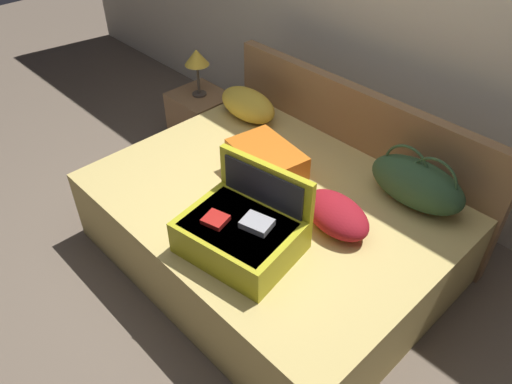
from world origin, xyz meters
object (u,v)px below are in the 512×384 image
object	(u,v)px
bed	(269,228)
nightstand	(202,121)
duffel_bag	(417,183)
pillow_center_head	(336,214)
table_lamp	(197,59)
hard_case_large	(242,231)
pillow_near_headboard	(248,105)
hard_case_medium	(266,163)

from	to	relation	value
bed	nightstand	xyz separation A→B (m)	(-1.31, 0.51, -0.01)
duffel_bag	nightstand	distance (m)	1.96
pillow_center_head	duffel_bag	bearing A→B (deg)	68.64
table_lamp	hard_case_large	bearing A→B (deg)	-31.35
hard_case_large	pillow_near_headboard	distance (m)	1.31
pillow_near_headboard	nightstand	world-z (taller)	pillow_near_headboard
pillow_near_headboard	pillow_center_head	xyz separation A→B (m)	(1.16, -0.43, -0.03)
pillow_near_headboard	table_lamp	distance (m)	0.59
hard_case_large	nightstand	bearing A→B (deg)	139.15
duffel_bag	pillow_center_head	world-z (taller)	duffel_bag
hard_case_large	pillow_center_head	xyz separation A→B (m)	(0.22, 0.48, -0.04)
pillow_center_head	table_lamp	world-z (taller)	table_lamp
hard_case_medium	table_lamp	world-z (taller)	table_lamp
pillow_near_headboard	nightstand	xyz separation A→B (m)	(-0.56, -0.00, -0.38)
pillow_near_headboard	pillow_center_head	size ratio (longest dim) A/B	1.12
duffel_bag	table_lamp	world-z (taller)	duffel_bag
pillow_near_headboard	table_lamp	world-z (taller)	table_lamp
pillow_center_head	nightstand	xyz separation A→B (m)	(-1.73, 0.43, -0.35)
bed	table_lamp	xyz separation A→B (m)	(-1.31, 0.51, 0.52)
duffel_bag	pillow_near_headboard	size ratio (longest dim) A/B	1.20
hard_case_medium	table_lamp	size ratio (longest dim) A/B	1.33
hard_case_large	pillow_near_headboard	bearing A→B (deg)	126.17
hard_case_large	pillow_near_headboard	world-z (taller)	hard_case_large
duffel_bag	pillow_near_headboard	xyz separation A→B (m)	(-1.35, -0.04, -0.03)
hard_case_large	nightstand	world-z (taller)	hard_case_large
hard_case_large	pillow_center_head	distance (m)	0.53
pillow_center_head	table_lamp	distance (m)	1.79
pillow_near_headboard	table_lamp	bearing A→B (deg)	-179.77
bed	duffel_bag	size ratio (longest dim) A/B	3.57
duffel_bag	pillow_center_head	size ratio (longest dim) A/B	1.34
bed	nightstand	size ratio (longest dim) A/B	4.30
pillow_center_head	nightstand	bearing A→B (deg)	165.96
bed	nightstand	bearing A→B (deg)	158.52
hard_case_medium	pillow_near_headboard	xyz separation A→B (m)	(-0.59, 0.40, 0.00)
duffel_bag	pillow_center_head	bearing A→B (deg)	-111.36
hard_case_large	pillow_near_headboard	xyz separation A→B (m)	(-0.94, 0.92, -0.01)
hard_case_large	pillow_center_head	size ratio (longest dim) A/B	1.48
nightstand	table_lamp	size ratio (longest dim) A/B	1.27
nightstand	hard_case_medium	bearing A→B (deg)	-18.92
bed	table_lamp	world-z (taller)	table_lamp
table_lamp	duffel_bag	bearing A→B (deg)	1.31
hard_case_large	table_lamp	distance (m)	1.77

